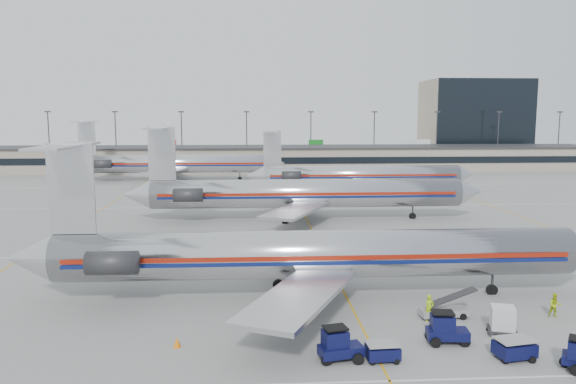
{
  "coord_description": "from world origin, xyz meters",
  "views": [
    {
      "loc": [
        -7.08,
        -45.63,
        13.89
      ],
      "look_at": [
        -2.85,
        23.58,
        4.5
      ],
      "focal_mm": 35.0,
      "sensor_mm": 36.0,
      "label": 1
    }
  ],
  "objects": [
    {
      "name": "tug_center",
      "position": [
        4.57,
        -13.33,
        0.93
      ],
      "size": [
        2.62,
        1.51,
        2.04
      ],
      "rotation": [
        0.0,
        0.0,
        -0.11
      ],
      "color": "#090C35",
      "rests_on": "ground"
    },
    {
      "name": "ground",
      "position": [
        0.0,
        0.0,
        0.0
      ],
      "size": [
        260.0,
        260.0,
        0.0
      ],
      "primitive_type": "plane",
      "color": "gray",
      "rests_on": "ground"
    },
    {
      "name": "cart_outer",
      "position": [
        7.81,
        -15.73,
        0.64
      ],
      "size": [
        2.36,
        1.82,
        1.21
      ],
      "rotation": [
        0.0,
        0.0,
        0.18
      ],
      "color": "#090C35",
      "rests_on": "ground"
    },
    {
      "name": "tug_left",
      "position": [
        -2.35,
        -15.36,
        0.92
      ],
      "size": [
        2.71,
        1.77,
        2.03
      ],
      "rotation": [
        0.0,
        0.0,
        0.22
      ],
      "color": "#090C35",
      "rests_on": "ground"
    },
    {
      "name": "jet_second_row",
      "position": [
        -0.98,
        28.58,
        3.67
      ],
      "size": [
        48.38,
        28.49,
        12.66
      ],
      "color": "silver",
      "rests_on": "ground"
    },
    {
      "name": "apron_markings",
      "position": [
        0.0,
        10.0,
        0.01
      ],
      "size": [
        160.0,
        0.15,
        0.02
      ],
      "primitive_type": "cube",
      "color": "silver",
      "rests_on": "ground"
    },
    {
      "name": "cart_inner",
      "position": [
        0.18,
        -15.52,
        0.56
      ],
      "size": [
        1.91,
        1.36,
        1.05
      ],
      "rotation": [
        0.0,
        0.0,
        0.05
      ],
      "color": "#090C35",
      "rests_on": "ground"
    },
    {
      "name": "jet_back_row",
      "position": [
        -24.96,
        76.28,
        3.77
      ],
      "size": [
        47.51,
        29.23,
        12.99
      ],
      "color": "silver",
      "rests_on": "ground"
    },
    {
      "name": "jet_foreground",
      "position": [
        -3.22,
        -4.08,
        3.5
      ],
      "size": [
        46.03,
        27.1,
        12.05
      ],
      "color": "silver",
      "rests_on": "ground"
    },
    {
      "name": "cone_left",
      "position": [
        -11.81,
        -12.88,
        0.32
      ],
      "size": [
        0.59,
        0.59,
        0.64
      ],
      "primitive_type": "cone",
      "rotation": [
        0.0,
        0.0,
        -0.3
      ],
      "color": "orange",
      "rests_on": "ground"
    },
    {
      "name": "uld_container",
      "position": [
        8.75,
        -12.08,
        0.92
      ],
      "size": [
        2.07,
        1.87,
        1.82
      ],
      "rotation": [
        0.0,
        0.0,
        -0.29
      ],
      "color": "#2D2D30",
      "rests_on": "ground"
    },
    {
      "name": "jet_third_row",
      "position": [
        11.67,
        54.61,
        3.32
      ],
      "size": [
        41.83,
        25.73,
        11.44
      ],
      "color": "silver",
      "rests_on": "ground"
    },
    {
      "name": "belt_loader",
      "position": [
        6.08,
        -8.93,
        0.55
      ],
      "size": [
        3.96,
        1.47,
        2.07
      ],
      "rotation": [
        0.0,
        0.0,
        0.08
      ],
      "color": "gray",
      "rests_on": "ground"
    },
    {
      "name": "ramp_worker_near",
      "position": [
        4.82,
        -9.43,
        0.91
      ],
      "size": [
        0.76,
        0.61,
        1.83
      ],
      "primitive_type": "imported",
      "rotation": [
        0.0,
        0.0,
        0.3
      ],
      "color": "#9AC612",
      "rests_on": "ground"
    },
    {
      "name": "light_mast_row",
      "position": [
        0.0,
        112.0,
        8.58
      ],
      "size": [
        163.6,
        0.4,
        15.28
      ],
      "color": "#38383D",
      "rests_on": "ground"
    },
    {
      "name": "distant_building",
      "position": [
        62.0,
        128.0,
        12.5
      ],
      "size": [
        30.0,
        20.0,
        25.0
      ],
      "primitive_type": "cube",
      "color": "tan",
      "rests_on": "ground"
    },
    {
      "name": "ramp_worker_far",
      "position": [
        13.76,
        -9.28,
        0.86
      ],
      "size": [
        0.95,
        0.81,
        1.71
      ],
      "primitive_type": "imported",
      "rotation": [
        0.0,
        0.0,
        -0.22
      ],
      "color": "#A8C512",
      "rests_on": "ground"
    },
    {
      "name": "terminal",
      "position": [
        0.0,
        97.97,
        3.16
      ],
      "size": [
        162.0,
        17.0,
        6.25
      ],
      "color": "gray",
      "rests_on": "ground"
    }
  ]
}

